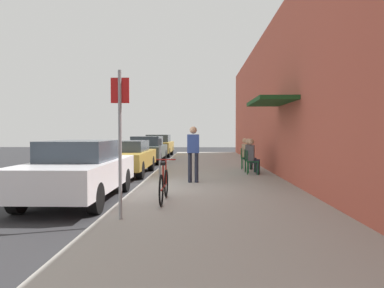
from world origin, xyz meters
name	(u,v)px	position (x,y,z in m)	size (l,w,h in m)	color
ground_plane	(136,192)	(0.00, 0.00, 0.00)	(60.00, 60.00, 0.00)	#2D2D30
sidewalk_slab	(214,180)	(2.25, 2.00, 0.06)	(4.50, 32.00, 0.12)	#9E9B93
building_facade	(288,92)	(4.65, 2.00, 2.96)	(1.40, 32.00, 5.92)	#BC5442
parked_car_0	(79,170)	(-1.10, -1.37, 0.75)	(1.80, 4.40, 1.44)	silver
parked_car_1	(126,157)	(-1.10, 4.00, 0.70)	(1.80, 4.40, 1.32)	#A58433
parked_car_2	(147,149)	(-1.10, 9.50, 0.74)	(1.80, 4.40, 1.43)	#47514C
parked_car_3	(158,145)	(-1.10, 14.73, 0.76)	(1.80, 4.40, 1.49)	#A58433
parking_meter	(160,155)	(0.45, 1.99, 0.89)	(0.12, 0.10, 1.32)	slate
street_sign	(120,132)	(0.40, -3.66, 1.64)	(0.32, 0.06, 2.60)	gray
bicycle_0	(164,185)	(1.00, -2.04, 0.48)	(0.46, 1.71, 0.90)	black
cafe_chair_0	(251,160)	(3.64, 3.25, 0.62)	(0.53, 0.53, 0.87)	#14592D
seated_patron_0	(253,155)	(3.70, 3.23, 0.82)	(0.49, 0.44, 1.29)	#232838
cafe_chair_1	(248,159)	(3.64, 3.99, 0.62)	(0.51, 0.51, 0.87)	#14592D
seated_patron_1	(250,154)	(3.70, 3.98, 0.82)	(0.47, 0.42, 1.29)	#232838
cafe_chair_2	(245,157)	(3.64, 5.08, 0.62)	(0.54, 0.54, 0.87)	#14592D
seated_patron_2	(246,152)	(3.70, 5.06, 0.82)	(0.49, 0.44, 1.29)	#232838
pedestrian_standing	(193,150)	(1.58, 1.01, 1.12)	(0.36, 0.22, 1.70)	#232838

